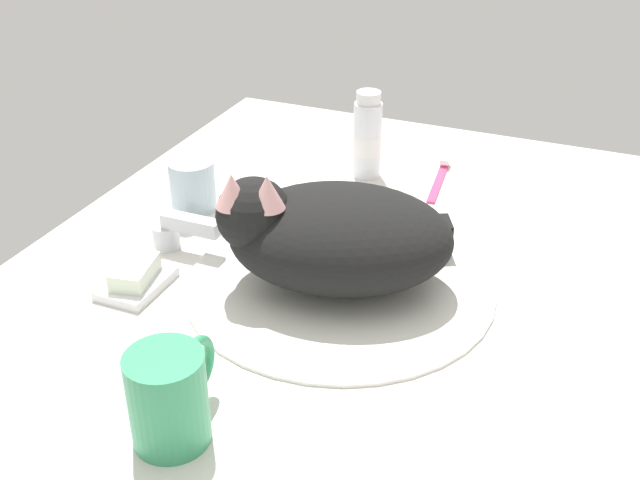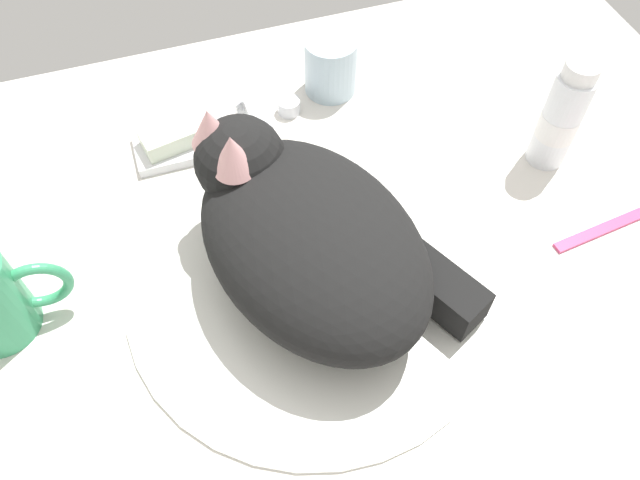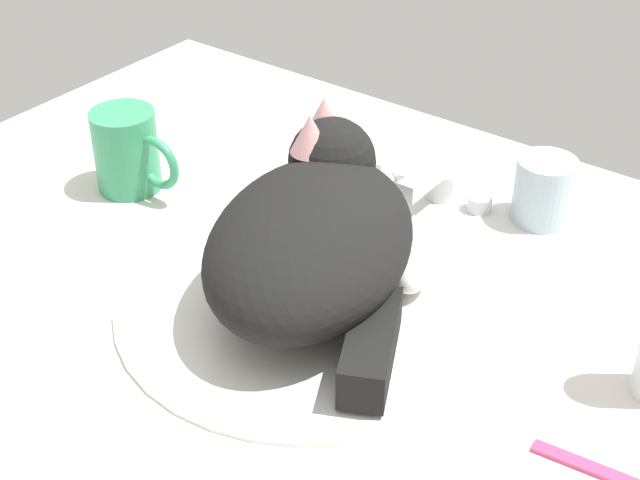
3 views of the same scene
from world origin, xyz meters
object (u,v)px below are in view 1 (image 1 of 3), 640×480
at_px(rinse_cup, 193,185).
at_px(toothbrush, 439,177).
at_px(coffee_mug, 170,397).
at_px(faucet, 174,234).
at_px(soap_bar, 135,272).
at_px(cat, 331,234).
at_px(toothpaste_bottle, 367,138).

xyz_separation_m(rinse_cup, toothbrush, (0.22, -0.30, -0.03)).
distance_m(coffee_mug, rinse_cup, 0.46).
relative_size(faucet, soap_bar, 1.83).
distance_m(faucet, soap_bar, 0.10).
height_order(rinse_cup, soap_bar, rinse_cup).
xyz_separation_m(cat, coffee_mug, (-0.29, 0.04, -0.02)).
distance_m(cat, coffee_mug, 0.29).
height_order(faucet, coffee_mug, coffee_mug).
bearing_deg(toothpaste_bottle, coffee_mug, -177.39).
xyz_separation_m(cat, soap_bar, (-0.10, 0.21, -0.05)).
bearing_deg(faucet, soap_bar, -176.05).
bearing_deg(toothpaste_bottle, soap_bar, 160.01).
height_order(cat, toothpaste_bottle, cat).
bearing_deg(faucet, toothpaste_bottle, -26.64).
height_order(faucet, toothpaste_bottle, toothpaste_bottle).
distance_m(faucet, toothbrush, 0.43).
xyz_separation_m(faucet, coffee_mug, (-0.29, -0.18, 0.02)).
xyz_separation_m(faucet, soap_bar, (-0.10, -0.01, 0.00)).
relative_size(cat, soap_bar, 4.51).
bearing_deg(cat, faucet, 89.41).
bearing_deg(soap_bar, coffee_mug, -138.18).
relative_size(rinse_cup, toothbrush, 0.50).
relative_size(toothpaste_bottle, toothbrush, 0.94).
relative_size(cat, toothpaste_bottle, 2.25).
bearing_deg(coffee_mug, faucet, 31.77).
bearing_deg(coffee_mug, soap_bar, 41.82).
height_order(coffee_mug, soap_bar, coffee_mug).
xyz_separation_m(faucet, rinse_cup, (0.11, 0.04, 0.01)).
height_order(cat, coffee_mug, cat).
xyz_separation_m(rinse_cup, toothpaste_bottle, (0.20, -0.19, 0.03)).
relative_size(coffee_mug, toothpaste_bottle, 0.86).
relative_size(coffee_mug, rinse_cup, 1.61).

